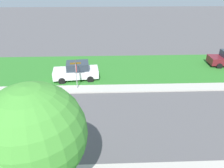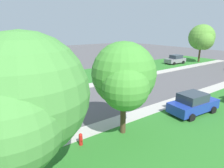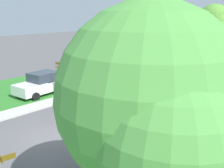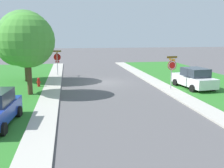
# 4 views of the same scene
# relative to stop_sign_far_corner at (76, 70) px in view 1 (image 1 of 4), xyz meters

# --- Properties ---
(ground_plane) EXTENTS (120.00, 120.00, 0.00)m
(ground_plane) POSITION_rel_stop_sign_far_corner_xyz_m (4.81, -4.34, -1.89)
(ground_plane) COLOR #565456
(sidewalk_west) EXTENTS (1.40, 56.00, 0.10)m
(sidewalk_west) POSITION_rel_stop_sign_far_corner_xyz_m (0.11, 7.66, -1.84)
(sidewalk_west) COLOR #B7B2A8
(sidewalk_west) RESTS_ON ground
(lawn_west) EXTENTS (8.00, 56.00, 0.08)m
(lawn_west) POSITION_rel_stop_sign_far_corner_xyz_m (-4.59, 7.66, -1.85)
(lawn_west) COLOR #2D7528
(lawn_west) RESTS_ON ground
(stop_sign_far_corner) EXTENTS (0.92, 0.92, 2.77)m
(stop_sign_far_corner) POSITION_rel_stop_sign_far_corner_xyz_m (0.00, 0.00, 0.00)
(stop_sign_far_corner) COLOR #9E9EA3
(stop_sign_far_corner) RESTS_ON ground
(car_white_near_corner) EXTENTS (2.37, 4.46, 1.76)m
(car_white_near_corner) POSITION_rel_stop_sign_far_corner_xyz_m (-2.09, -0.28, -1.01)
(car_white_near_corner) COLOR white
(car_white_near_corner) RESTS_ON ground
(tree_corner_large) EXTENTS (4.22, 3.93, 6.00)m
(tree_corner_large) POSITION_rel_stop_sign_far_corner_xyz_m (11.18, -0.34, 2.02)
(tree_corner_large) COLOR #4C3823
(tree_corner_large) RESTS_ON ground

